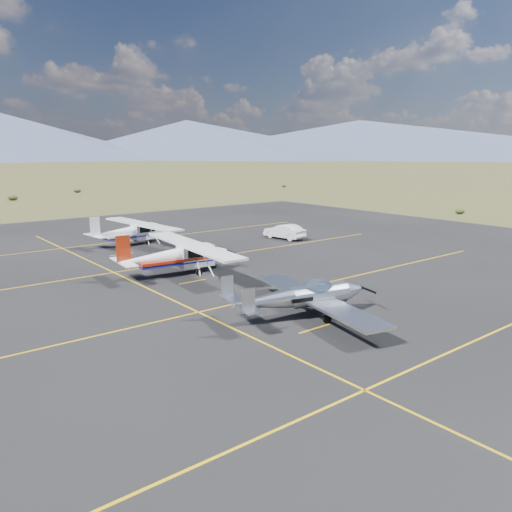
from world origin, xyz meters
name	(u,v)px	position (x,y,z in m)	size (l,w,h in m)	color
ground	(308,300)	(0.00, 0.00, 0.00)	(1600.00, 1600.00, 0.00)	#383D1C
apron	(235,276)	(0.00, 7.00, 0.00)	(72.00, 72.00, 0.02)	black
aircraft_low_wing	(303,297)	(-2.21, -1.89, 1.07)	(7.54, 10.34, 2.24)	silver
aircraft_cessna	(177,255)	(-2.78, 9.85, 1.34)	(7.18, 11.93, 3.01)	white
aircraft_plain	(132,231)	(-0.52, 21.94, 1.24)	(6.64, 11.05, 2.79)	white
sedan	(284,231)	(12.16, 15.75, 0.71)	(1.48, 4.24, 1.40)	silver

